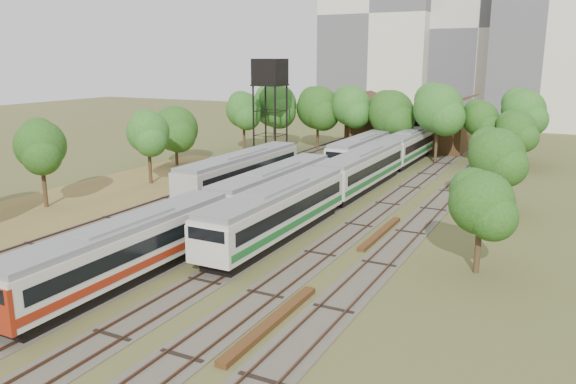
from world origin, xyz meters
The scene contains 16 objects.
ground centered at (0.00, 0.00, 0.00)m, with size 240.00×240.00×0.00m, color #475123.
dry_grass_patch centered at (-18.00, 8.00, 0.02)m, with size 14.00×60.00×0.04m, color brown.
tracks centered at (-0.67, 25.00, 0.04)m, with size 24.60×80.00×0.19m.
railcar_red_set centered at (-2.00, 10.03, 1.87)m, with size 2.86×34.58×3.53m.
railcar_green_set centered at (2.00, 29.52, 1.97)m, with size 3.02×52.08×3.73m.
railcar_rear centered at (-2.00, 40.52, 1.87)m, with size 2.87×16.08×3.54m.
old_grey_coach centered at (-8.00, 23.41, 1.99)m, with size 2.95×18.00×3.65m.
water_tower centered at (-14.36, 40.63, 10.49)m, with size 3.60×3.60×12.44m.
rail_pile_near centered at (8.00, 0.29, 0.15)m, with size 0.59×8.81×0.29m, color #553318.
rail_pile_far centered at (8.20, 16.29, 0.14)m, with size 0.52×8.36×0.27m, color #553318.
maintenance_shed centered at (-1.00, 57.98, 2.91)m, with size 16.45×11.55×7.58m.
tree_band_left centered at (-20.43, 14.58, 5.10)m, with size 8.66×55.29×8.13m.
tree_band_far centered at (-3.51, 49.08, 6.07)m, with size 37.65×9.76×9.60m.
tree_band_right centered at (14.59, 30.80, 4.55)m, with size 5.63×38.96×7.02m.
tower_left centered at (-18.00, 95.00, 21.00)m, with size 22.00×16.00×42.00m, color beige.
tower_centre centered at (2.00, 100.00, 18.00)m, with size 20.00×18.00×36.00m, color beige.
Camera 1 is at (19.99, -21.34, 12.49)m, focal length 35.00 mm.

